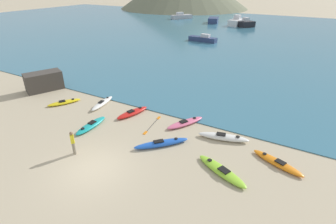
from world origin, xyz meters
The scene contains 19 objects.
ground_plane centered at (0.00, 0.00, 0.00)m, with size 400.00×400.00×0.00m, color tan.
bay_water centered at (0.00, 42.59, 0.03)m, with size 160.00×70.00×0.06m, color teal.
kayak_on_sand_0 centered at (5.24, 6.43, 0.18)m, with size 3.34×1.47×0.40m.
kayak_on_sand_1 centered at (2.08, 3.80, 0.17)m, with size 2.85×2.98×0.39m.
kayak_on_sand_2 centered at (-2.07, 6.35, 0.16)m, with size 1.45×2.96×0.36m.
kayak_on_sand_3 centered at (8.77, 5.42, 0.13)m, with size 3.12×1.77×0.31m.
kayak_on_sand_4 centered at (-3.44, 3.30, 0.15)m, with size 0.88×2.95×0.35m.
kayak_on_sand_5 centered at (-8.27, 5.09, 0.13)m, with size 1.89×2.69×0.29m.
kayak_on_sand_6 centered at (2.19, 6.97, 0.14)m, with size 2.03×3.07×0.33m.
kayak_on_sand_7 centered at (6.25, 3.18, 0.14)m, with size 3.37×2.06×0.32m.
kayak_on_sand_8 centered at (-5.26, 6.47, 0.18)m, with size 1.04×3.03×0.40m.
person_near_foreground centered at (-2.00, 0.48, 0.87)m, with size 0.31×0.27×1.53m.
moored_boat_0 centered at (-23.89, 57.39, 0.63)m, with size 4.70×5.71×1.64m.
moored_boat_1 centered at (-7.72, 33.67, 0.50)m, with size 4.84×1.57×1.25m.
moored_boat_2 centered at (-5.39, 52.33, 0.76)m, with size 3.57×3.84×2.00m.
moored_boat_3 centered at (-13.86, 54.46, 0.66)m, with size 3.10×4.43×1.20m.
moored_boat_4 centered at (-7.99, 53.46, 0.83)m, with size 2.50×4.82×2.21m.
loose_paddle centered at (0.17, 5.70, 0.01)m, with size 0.58×2.78×0.03m.
shoreline_rock centered at (-12.33, 6.39, 0.85)m, with size 3.19×1.57×1.70m, color #423D38.
Camera 1 is at (9.28, -7.98, 9.38)m, focal length 28.00 mm.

